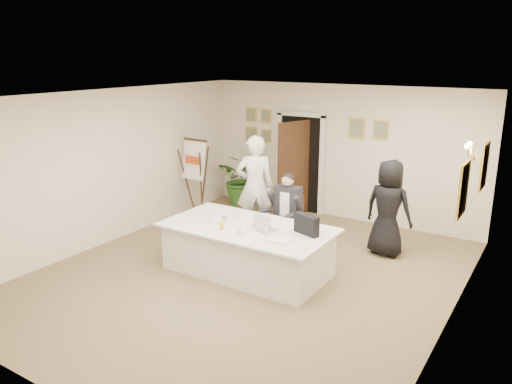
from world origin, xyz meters
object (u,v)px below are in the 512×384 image
Objects in this scene: laptop_bag at (306,225)px; standing_man at (255,186)px; standing_woman at (388,208)px; flip_chart at (197,181)px; seated_man at (286,212)px; steel_jug at (224,221)px; conference_table at (248,249)px; potted_palm at (243,179)px; paper_stack at (278,240)px; laptop at (265,220)px; oj_glass at (222,227)px.

standing_man is at bearing 162.03° from laptop_bag.
standing_woman is 3.92× the size of laptop_bag.
standing_woman is (4.12, 0.08, 0.08)m from flip_chart.
steel_jug is (-0.44, -1.24, 0.12)m from seated_man.
conference_table is 2.26× the size of potted_palm.
conference_table is at bearing 157.44° from paper_stack.
seated_man is at bearing -41.24° from potted_palm.
flip_chart is at bearing 137.60° from steel_jug.
laptop is 2.83× the size of oj_glass.
paper_stack reaches higher than conference_table.
seated_man reaches higher than potted_palm.
laptop is (2.80, -1.79, 0.15)m from flip_chart.
standing_woman is at bearing 45.23° from steel_jug.
potted_palm is at bearing 151.75° from seated_man.
standing_woman reaches higher than potted_palm.
laptop is at bearing -32.58° from flip_chart.
conference_table is 7.28× the size of laptop.
laptop reaches higher than steel_jug.
laptop_bag reaches higher than steel_jug.
potted_palm reaches higher than conference_table.
potted_palm is (-2.19, 3.12, 0.20)m from conference_table.
standing_woman is 1.87m from laptop_bag.
steel_jug is (-1.11, 0.20, 0.04)m from paper_stack.
seated_man is 1.32m from steel_jug.
conference_table is at bearing 58.57° from oj_glass.
flip_chart is 3.16m from oj_glass.
standing_man reaches higher than conference_table.
steel_jug is (-0.68, -0.15, -0.08)m from laptop.
flip_chart is 3.84× the size of laptop_bag.
flip_chart is 2.87m from steel_jug.
laptop_bag is at bearing -43.15° from potted_palm.
laptop_bag is at bearing 25.63° from oj_glass.
oj_glass is 1.18× the size of steel_jug.
oj_glass is (1.96, -3.49, 0.25)m from potted_palm.
potted_palm is at bearing 125.10° from conference_table.
oj_glass is at bearing 68.95° from standing_man.
laptop_bag is 3.92× the size of steel_jug.
laptop_bag is 1.30m from oj_glass.
seated_man is 0.86× the size of flip_chart.
conference_table is 1.62× the size of flip_chart.
laptop_bag is (-0.69, -1.73, 0.08)m from standing_woman.
standing_woman reaches higher than seated_man.
potted_palm is 4.30m from laptop_bag.
standing_woman is 4.59× the size of laptop.
conference_table is 0.60m from laptop.
conference_table is 1.18m from seated_man.
standing_man reaches higher than laptop_bag.
standing_woman is at bearing 68.07° from paper_stack.
laptop is 3.35× the size of steel_jug.
laptop_bag is (3.43, -1.65, 0.16)m from flip_chart.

